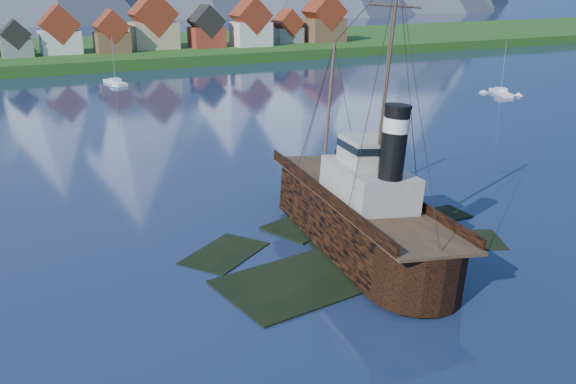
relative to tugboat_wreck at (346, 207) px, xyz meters
name	(u,v)px	position (x,y,z in m)	size (l,w,h in m)	color
ground	(343,260)	(-2.71, -4.00, -3.26)	(1400.00, 1400.00, 0.00)	#182443
shoal	(347,251)	(-0.93, -1.85, -3.61)	(31.71, 21.24, 1.14)	black
shore_bank	(62,58)	(-2.71, 166.00, -3.26)	(600.00, 80.00, 3.20)	#1B4714
seawall	(83,73)	(-2.71, 128.00, -3.26)	(600.00, 2.50, 2.00)	#3F3D38
tugboat_wreck	(346,207)	(0.00, 0.00, 0.00)	(7.63, 32.89, 26.06)	black
sailboat_d	(501,93)	(72.43, 53.93, -2.99)	(5.33, 8.80, 11.79)	silver
sailboat_e	(115,83)	(0.92, 105.40, -3.01)	(3.85, 10.08, 11.40)	silver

